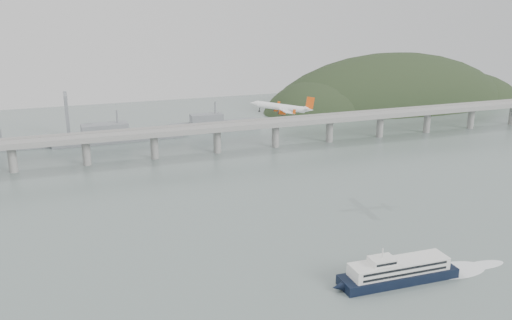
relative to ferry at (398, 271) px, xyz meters
name	(u,v)px	position (x,y,z in m)	size (l,w,h in m)	color
ground	(297,268)	(-36.20, 25.71, -4.51)	(900.00, 900.00, 0.00)	slate
bridge	(191,133)	(-37.35, 225.71, 13.14)	(800.00, 22.00, 23.90)	gray
headland	(401,119)	(248.98, 357.46, -23.85)	(365.00, 155.00, 156.00)	#202E1A
ferry	(398,271)	(0.00, 0.00, 0.00)	(88.15, 16.22, 16.63)	black
airliner	(283,107)	(-11.91, 103.25, 53.99)	(38.23, 34.90, 10.22)	white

